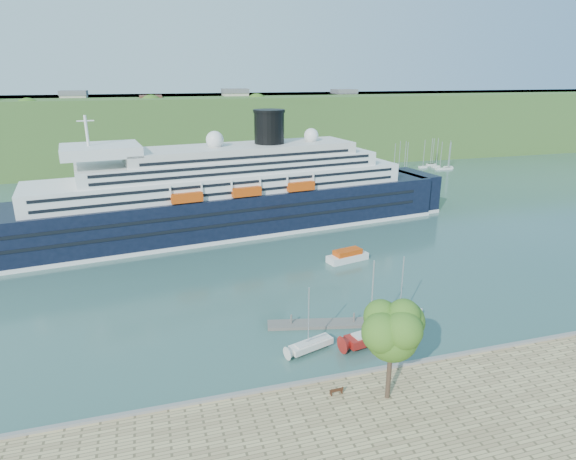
# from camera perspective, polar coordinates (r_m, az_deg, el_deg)

# --- Properties ---
(ground) EXTENTS (400.00, 400.00, 0.00)m
(ground) POSITION_cam_1_polar(r_m,az_deg,el_deg) (56.29, 11.07, -16.61)
(ground) COLOR #2C4F4A
(ground) RESTS_ON ground
(far_hillside) EXTENTS (400.00, 50.00, 24.00)m
(far_hillside) POSITION_cam_1_polar(r_m,az_deg,el_deg) (188.04, -9.49, 11.78)
(far_hillside) COLOR #3E6126
(far_hillside) RESTS_ON ground
(quay_coping) EXTENTS (220.00, 0.50, 0.30)m
(quay_coping) POSITION_cam_1_polar(r_m,az_deg,el_deg) (55.51, 11.24, -15.74)
(quay_coping) COLOR slate
(quay_coping) RESTS_ON promenade
(cruise_ship) EXTENTS (111.83, 30.49, 24.85)m
(cruise_ship) POSITION_cam_1_polar(r_m,az_deg,el_deg) (99.08, -8.49, 6.62)
(cruise_ship) COLOR black
(cruise_ship) RESTS_ON ground
(park_bench) EXTENTS (1.41, 0.63, 0.89)m
(park_bench) POSITION_cam_1_polar(r_m,az_deg,el_deg) (51.11, 5.74, -18.35)
(park_bench) COLOR #442513
(park_bench) RESTS_ON promenade
(promenade_tree) EXTENTS (6.93, 6.93, 11.47)m
(promenade_tree) POSITION_cam_1_polar(r_m,az_deg,el_deg) (48.51, 12.11, -13.37)
(promenade_tree) COLOR #37631A
(promenade_tree) RESTS_ON promenade
(floating_pontoon) EXTENTS (18.77, 6.39, 0.42)m
(floating_pontoon) POSITION_cam_1_polar(r_m,az_deg,el_deg) (65.23, 5.97, -10.93)
(floating_pontoon) COLOR #66625A
(floating_pontoon) RESTS_ON ground
(sailboat_white_near) EXTENTS (6.43, 3.53, 8.00)m
(sailboat_white_near) POSITION_cam_1_polar(r_m,az_deg,el_deg) (57.61, 2.80, -10.71)
(sailboat_white_near) COLOR silver
(sailboat_white_near) RESTS_ON ground
(sailboat_red) EXTENTS (8.48, 3.79, 10.59)m
(sailboat_red) POSITION_cam_1_polar(r_m,az_deg,el_deg) (59.26, 10.32, -8.73)
(sailboat_red) COLOR maroon
(sailboat_red) RESTS_ON ground
(sailboat_white_far) EXTENTS (7.28, 4.39, 9.10)m
(sailboat_white_far) POSITION_cam_1_polar(r_m,az_deg,el_deg) (65.25, 13.55, -7.08)
(sailboat_white_far) COLOR silver
(sailboat_white_far) RESTS_ON ground
(tender_launch) EXTENTS (8.05, 4.29, 2.11)m
(tender_launch) POSITION_cam_1_polar(r_m,az_deg,el_deg) (86.00, 7.07, -2.98)
(tender_launch) COLOR #C4410B
(tender_launch) RESTS_ON ground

